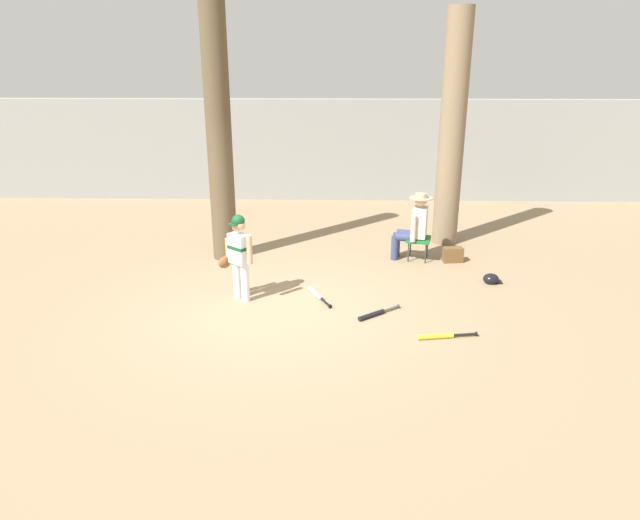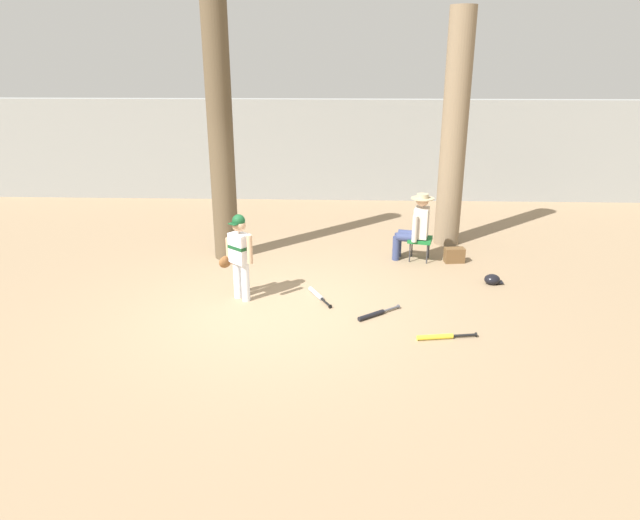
# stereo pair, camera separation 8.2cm
# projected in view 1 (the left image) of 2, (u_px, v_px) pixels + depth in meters

# --- Properties ---
(ground_plane) EXTENTS (60.00, 60.00, 0.00)m
(ground_plane) POSITION_uv_depth(u_px,v_px,m) (277.00, 310.00, 8.25)
(ground_plane) COLOR #937A5B
(concrete_back_wall) EXTENTS (18.00, 0.36, 2.44)m
(concrete_back_wall) POSITION_uv_depth(u_px,v_px,m) (303.00, 150.00, 14.27)
(concrete_back_wall) COLOR gray
(concrete_back_wall) RESTS_ON ground
(tree_near_player) EXTENTS (0.68, 0.68, 5.07)m
(tree_near_player) POSITION_uv_depth(u_px,v_px,m) (219.00, 134.00, 9.68)
(tree_near_player) COLOR brown
(tree_near_player) RESTS_ON ground
(tree_behind_spectator) EXTENTS (0.68, 0.68, 4.38)m
(tree_behind_spectator) POSITION_uv_depth(u_px,v_px,m) (451.00, 146.00, 10.60)
(tree_behind_spectator) COLOR #7F6B51
(tree_behind_spectator) RESTS_ON ground
(young_ballplayer) EXTENTS (0.58, 0.42, 1.31)m
(young_ballplayer) POSITION_uv_depth(u_px,v_px,m) (239.00, 252.00, 8.37)
(young_ballplayer) COLOR white
(young_ballplayer) RESTS_ON ground
(folding_stool) EXTENTS (0.48, 0.48, 0.41)m
(folding_stool) POSITION_uv_depth(u_px,v_px,m) (419.00, 240.00, 10.16)
(folding_stool) COLOR #196B2D
(folding_stool) RESTS_ON ground
(seated_spectator) EXTENTS (0.68, 0.54, 1.20)m
(seated_spectator) POSITION_uv_depth(u_px,v_px,m) (414.00, 225.00, 10.09)
(seated_spectator) COLOR navy
(seated_spectator) RESTS_ON ground
(handbag_beside_stool) EXTENTS (0.36, 0.22, 0.26)m
(handbag_beside_stool) POSITION_uv_depth(u_px,v_px,m) (453.00, 255.00, 10.13)
(handbag_beside_stool) COLOR brown
(handbag_beside_stool) RESTS_ON ground
(bat_aluminum_silver) EXTENTS (0.38, 0.70, 0.07)m
(bat_aluminum_silver) POSITION_uv_depth(u_px,v_px,m) (317.00, 295.00, 8.69)
(bat_aluminum_silver) COLOR #B7BCC6
(bat_aluminum_silver) RESTS_ON ground
(bat_yellow_trainer) EXTENTS (0.79, 0.19, 0.07)m
(bat_yellow_trainer) POSITION_uv_depth(u_px,v_px,m) (440.00, 336.00, 7.42)
(bat_yellow_trainer) COLOR yellow
(bat_yellow_trainer) RESTS_ON ground
(bat_black_composite) EXTENTS (0.62, 0.51, 0.07)m
(bat_black_composite) POSITION_uv_depth(u_px,v_px,m) (375.00, 314.00, 8.05)
(bat_black_composite) COLOR black
(bat_black_composite) RESTS_ON ground
(batting_helmet_black) EXTENTS (0.29, 0.23, 0.17)m
(batting_helmet_black) POSITION_uv_depth(u_px,v_px,m) (491.00, 279.00, 9.20)
(batting_helmet_black) COLOR black
(batting_helmet_black) RESTS_ON ground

